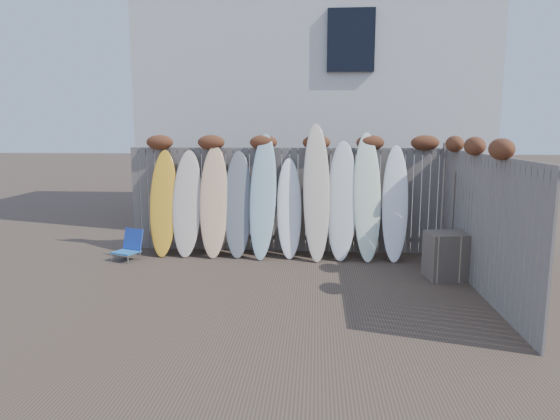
# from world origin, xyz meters

# --- Properties ---
(ground) EXTENTS (80.00, 80.00, 0.00)m
(ground) POSITION_xyz_m (0.00, 0.00, 0.00)
(ground) COLOR #493A2D
(back_fence) EXTENTS (6.05, 0.28, 2.24)m
(back_fence) POSITION_xyz_m (0.06, 2.39, 1.18)
(back_fence) COLOR slate
(back_fence) RESTS_ON ground
(right_fence) EXTENTS (0.28, 4.40, 2.24)m
(right_fence) POSITION_xyz_m (2.99, 0.25, 1.14)
(right_fence) COLOR slate
(right_fence) RESTS_ON ground
(house) EXTENTS (8.50, 5.50, 6.33)m
(house) POSITION_xyz_m (0.50, 6.50, 3.20)
(house) COLOR silver
(house) RESTS_ON ground
(beach_chair) EXTENTS (0.55, 0.56, 0.55)m
(beach_chair) POSITION_xyz_m (-2.77, 1.54, 0.25)
(beach_chair) COLOR #246DB5
(beach_chair) RESTS_ON ground
(wooden_crate) EXTENTS (0.70, 0.62, 0.74)m
(wooden_crate) POSITION_xyz_m (2.69, 0.78, 0.37)
(wooden_crate) COLOR #6B6250
(wooden_crate) RESTS_ON ground
(lattice_panel) EXTENTS (0.24, 1.08, 1.63)m
(lattice_panel) POSITION_xyz_m (3.10, 1.10, 0.82)
(lattice_panel) COLOR #362A21
(lattice_panel) RESTS_ON ground
(surfboard_0) EXTENTS (0.56, 0.74, 1.97)m
(surfboard_0) POSITION_xyz_m (-2.26, 1.99, 0.98)
(surfboard_0) COLOR gold
(surfboard_0) RESTS_ON ground
(surfboard_1) EXTENTS (0.57, 0.72, 1.96)m
(surfboard_1) POSITION_xyz_m (-1.80, 1.99, 0.98)
(surfboard_1) COLOR beige
(surfboard_1) RESTS_ON ground
(surfboard_2) EXTENTS (0.58, 0.77, 2.06)m
(surfboard_2) POSITION_xyz_m (-1.29, 1.97, 1.03)
(surfboard_2) COLOR #E99E6C
(surfboard_2) RESTS_ON ground
(surfboard_3) EXTENTS (0.56, 0.72, 1.95)m
(surfboard_3) POSITION_xyz_m (-0.84, 1.99, 0.98)
(surfboard_3) COLOR slate
(surfboard_3) RESTS_ON ground
(surfboard_4) EXTENTS (0.53, 0.83, 2.27)m
(surfboard_4) POSITION_xyz_m (-0.37, 1.95, 1.14)
(surfboard_4) COLOR #A7CDD7
(surfboard_4) RESTS_ON ground
(surfboard_5) EXTENTS (0.51, 0.69, 1.82)m
(surfboard_5) POSITION_xyz_m (0.11, 1.99, 0.91)
(surfboard_5) COLOR white
(surfboard_5) RESTS_ON ground
(surfboard_6) EXTENTS (0.53, 0.89, 2.46)m
(surfboard_6) POSITION_xyz_m (0.61, 1.92, 1.23)
(surfboard_6) COLOR beige
(surfboard_6) RESTS_ON ground
(surfboard_7) EXTENTS (0.61, 0.80, 2.14)m
(surfboard_7) POSITION_xyz_m (1.08, 1.97, 1.07)
(surfboard_7) COLOR white
(surfboard_7) RESTS_ON ground
(surfboard_8) EXTENTS (0.50, 0.82, 2.30)m
(surfboard_8) POSITION_xyz_m (1.53, 1.95, 1.15)
(surfboard_8) COLOR white
(surfboard_8) RESTS_ON ground
(surfboard_9) EXTENTS (0.54, 0.78, 2.07)m
(surfboard_9) POSITION_xyz_m (2.03, 1.94, 1.03)
(surfboard_9) COLOR white
(surfboard_9) RESTS_ON ground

